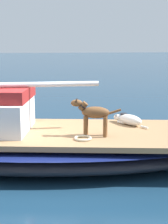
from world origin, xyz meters
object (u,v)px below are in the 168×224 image
sailboat_main (34,146)px  dog_brown (93,114)px  deck_winch (124,118)px  mooring_buoy (22,105)px  dog_white (129,120)px  coiled_rope (83,138)px

sailboat_main → dog_brown: (-0.50, -1.11, 0.75)m
deck_winch → mooring_buoy: deck_winch is taller
sailboat_main → mooring_buoy: size_ratio=17.17×
dog_white → sailboat_main: bearing=96.7°
dog_white → deck_winch: dog_white is taller
mooring_buoy → dog_white: bearing=-152.7°
sailboat_main → mooring_buoy: sailboat_main is taller
deck_winch → coiled_rope: deck_winch is taller
deck_winch → coiled_rope: 1.53m
sailboat_main → deck_winch: 2.00m
dog_brown → coiled_rope: size_ratio=2.85×
dog_white → deck_winch: bearing=23.3°
dog_white → mooring_buoy: dog_white is taller
dog_brown → deck_winch: (0.91, -0.81, -0.32)m
coiled_rope → mooring_buoy: bearing=13.4°
coiled_rope → mooring_buoy: (5.75, 1.37, -0.46)m
dog_brown → mooring_buoy: (5.53, 1.59, -0.86)m
sailboat_main → coiled_rope: 1.19m
dog_white → coiled_rope: 1.46m
dog_brown → dog_white: (0.74, -0.88, -0.32)m
dog_brown → coiled_rope: bearing=134.9°
coiled_rope → dog_brown: bearing=-45.1°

